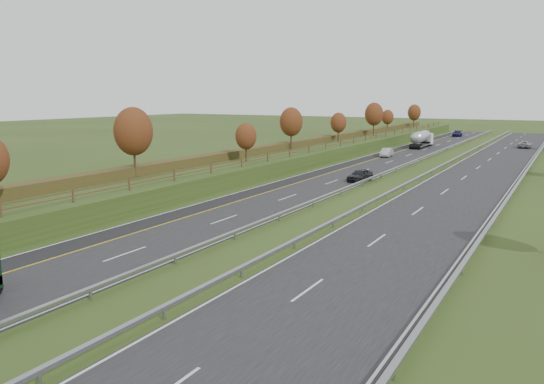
{
  "coord_description": "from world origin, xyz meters",
  "views": [
    {
      "loc": [
        27.48,
        -14.63,
        10.76
      ],
      "look_at": [
        4.09,
        26.56,
        2.2
      ],
      "focal_mm": 35.0,
      "sensor_mm": 36.0,
      "label": 1
    }
  ],
  "objects_px": {
    "car_dark_near": "(360,175)",
    "car_small_far": "(457,134)",
    "road_tanker": "(422,139)",
    "car_silver_mid": "(387,152)",
    "car_oncoming": "(525,144)"
  },
  "relations": [
    {
      "from": "car_oncoming",
      "to": "car_small_far",
      "type": "bearing_deg",
      "value": -54.79
    },
    {
      "from": "car_small_far",
      "to": "car_oncoming",
      "type": "bearing_deg",
      "value": -58.83
    },
    {
      "from": "car_dark_near",
      "to": "car_small_far",
      "type": "relative_size",
      "value": 0.84
    },
    {
      "from": "road_tanker",
      "to": "car_oncoming",
      "type": "relative_size",
      "value": 2.12
    },
    {
      "from": "car_small_far",
      "to": "road_tanker",
      "type": "bearing_deg",
      "value": -95.15
    },
    {
      "from": "car_silver_mid",
      "to": "car_oncoming",
      "type": "height_order",
      "value": "car_silver_mid"
    },
    {
      "from": "car_dark_near",
      "to": "car_silver_mid",
      "type": "bearing_deg",
      "value": 108.22
    },
    {
      "from": "car_silver_mid",
      "to": "car_small_far",
      "type": "xyz_separation_m",
      "value": [
        1.69,
        56.97,
        0.03
      ]
    },
    {
      "from": "road_tanker",
      "to": "car_small_far",
      "type": "xyz_separation_m",
      "value": [
        0.68,
        35.95,
        -1.03
      ]
    },
    {
      "from": "road_tanker",
      "to": "car_silver_mid",
      "type": "xyz_separation_m",
      "value": [
        -1.0,
        -21.02,
        -1.05
      ]
    },
    {
      "from": "road_tanker",
      "to": "car_small_far",
      "type": "bearing_deg",
      "value": 88.91
    },
    {
      "from": "road_tanker",
      "to": "car_small_far",
      "type": "relative_size",
      "value": 2.04
    },
    {
      "from": "road_tanker",
      "to": "car_silver_mid",
      "type": "bearing_deg",
      "value": -92.73
    },
    {
      "from": "road_tanker",
      "to": "car_small_far",
      "type": "distance_m",
      "value": 35.97
    },
    {
      "from": "car_dark_near",
      "to": "car_small_far",
      "type": "height_order",
      "value": "car_small_far"
    }
  ]
}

